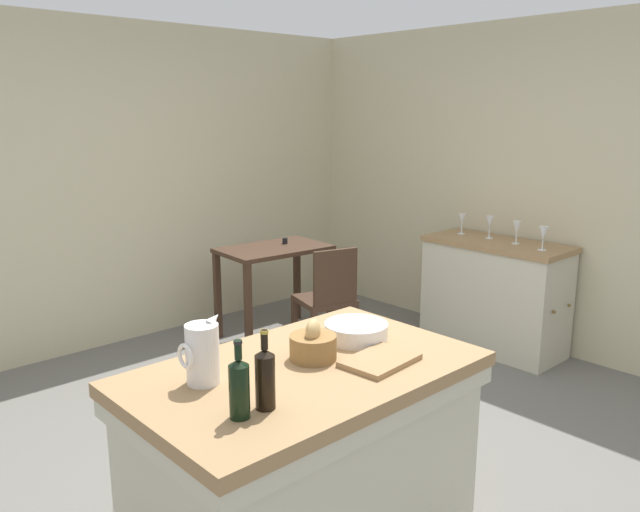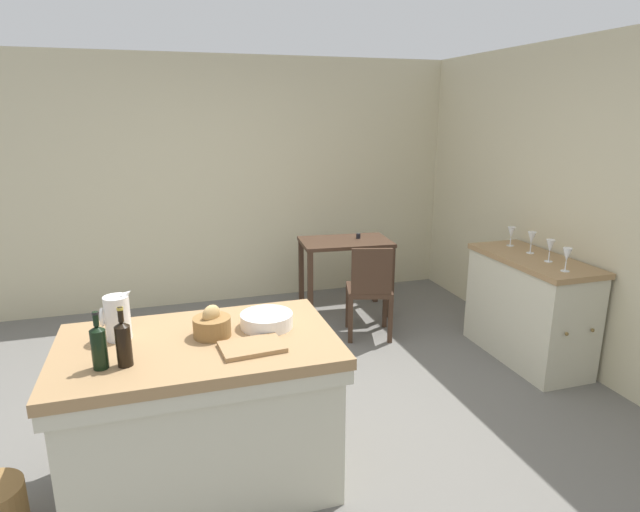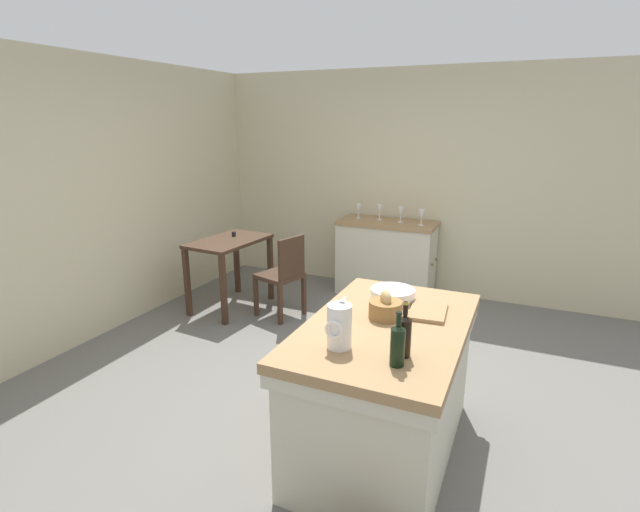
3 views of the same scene
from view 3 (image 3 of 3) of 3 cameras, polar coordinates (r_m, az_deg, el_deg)
The scene contains 17 objects.
ground_plane at distance 3.81m, azimuth 2.66°, elevation -16.13°, with size 6.76×6.76×0.00m, color #66635E.
wall_back at distance 4.87m, azimuth -27.02°, elevation 5.72°, with size 5.32×0.12×2.60m, color beige.
wall_right at distance 5.77m, azimuth 12.49°, elevation 8.42°, with size 0.12×5.20×2.60m, color beige.
island_table at distance 3.04m, azimuth 7.71°, elevation -14.91°, with size 1.45×0.90×0.87m.
side_cabinet at distance 5.70m, azimuth 7.90°, elevation -0.22°, with size 0.52×1.15×0.89m.
writing_desk at distance 5.27m, azimuth -10.79°, elevation 0.58°, with size 0.94×0.63×0.83m.
wooden_chair at distance 4.98m, azimuth -4.39°, elevation -2.13°, with size 0.50×0.50×0.89m.
pitcher at distance 2.51m, azimuth 2.31°, elevation -8.36°, with size 0.17×0.13×0.28m.
wash_bowl at distance 3.20m, azimuth 8.68°, elevation -4.58°, with size 0.29×0.29×0.08m, color white.
bread_basket at distance 2.91m, azimuth 7.83°, elevation -6.19°, with size 0.20×0.20×0.18m.
cutting_board at distance 3.04m, azimuth 12.81°, elevation -6.50°, with size 0.32×0.22×0.02m, color #99754C.
wine_bottle_dark at distance 2.46m, azimuth 10.05°, elevation -9.22°, with size 0.07×0.07×0.29m.
wine_bottle_amber at distance 2.36m, azimuth 9.27°, elevation -10.34°, with size 0.07×0.07×0.28m.
wine_glass_far_left at distance 5.43m, azimuth 12.06°, elevation 4.90°, with size 0.07×0.07×0.18m.
wine_glass_left at distance 5.55m, azimuth 9.64°, elevation 5.26°, with size 0.07×0.07×0.18m.
wine_glass_middle at distance 5.65m, azimuth 7.16°, elevation 5.57°, with size 0.07×0.07×0.18m.
wine_glass_right at distance 5.73m, azimuth 4.60°, elevation 5.70°, with size 0.07×0.07×0.17m.
Camera 3 is at (-3.01, -1.16, 2.02)m, focal length 26.73 mm.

